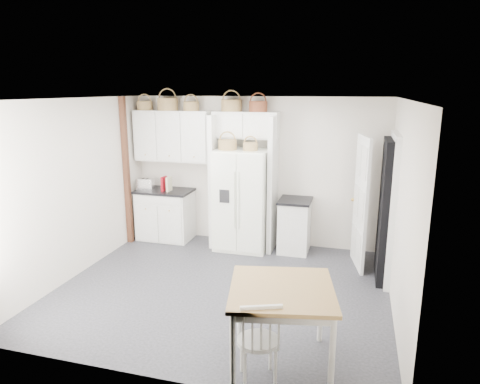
% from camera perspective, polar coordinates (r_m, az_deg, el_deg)
% --- Properties ---
extents(floor, '(4.50, 4.50, 0.00)m').
position_cam_1_polar(floor, '(6.15, -2.32, -12.70)').
color(floor, '#232328').
rests_on(floor, ground).
extents(ceiling, '(4.50, 4.50, 0.00)m').
position_cam_1_polar(ceiling, '(5.52, -2.59, 12.29)').
color(ceiling, white).
rests_on(ceiling, wall_back).
extents(wall_back, '(4.50, 0.00, 4.50)m').
position_cam_1_polar(wall_back, '(7.58, 2.20, 2.76)').
color(wall_back, beige).
rests_on(wall_back, floor).
extents(wall_left, '(0.00, 4.00, 4.00)m').
position_cam_1_polar(wall_left, '(6.72, -21.02, 0.45)').
color(wall_left, beige).
rests_on(wall_left, floor).
extents(wall_right, '(0.00, 4.00, 4.00)m').
position_cam_1_polar(wall_right, '(5.46, 20.65, -2.42)').
color(wall_right, beige).
rests_on(wall_right, floor).
extents(refrigerator, '(0.90, 0.72, 1.74)m').
position_cam_1_polar(refrigerator, '(7.35, 0.35, -1.02)').
color(refrigerator, white).
rests_on(refrigerator, floor).
extents(base_cab_left, '(0.96, 0.61, 0.89)m').
position_cam_1_polar(base_cab_left, '(8.04, -9.88, -3.07)').
color(base_cab_left, white).
rests_on(base_cab_left, floor).
extents(base_cab_right, '(0.50, 0.60, 0.88)m').
position_cam_1_polar(base_cab_right, '(7.38, 7.28, -4.57)').
color(base_cab_right, white).
rests_on(base_cab_right, floor).
extents(dining_table, '(1.19, 1.19, 0.84)m').
position_cam_1_polar(dining_table, '(4.49, 5.49, -17.40)').
color(dining_table, olive).
rests_on(dining_table, floor).
extents(windsor_chair, '(0.51, 0.49, 0.83)m').
position_cam_1_polar(windsor_chair, '(4.26, 2.46, -19.21)').
color(windsor_chair, white).
rests_on(windsor_chair, floor).
extents(counter_left, '(1.00, 0.65, 0.04)m').
position_cam_1_polar(counter_left, '(7.92, -10.01, 0.16)').
color(counter_left, black).
rests_on(counter_left, base_cab_left).
extents(counter_right, '(0.54, 0.64, 0.04)m').
position_cam_1_polar(counter_right, '(7.25, 7.39, -1.14)').
color(counter_right, black).
rests_on(counter_right, base_cab_right).
extents(toaster, '(0.31, 0.20, 0.20)m').
position_cam_1_polar(toaster, '(8.00, -12.50, 1.05)').
color(toaster, silver).
rests_on(toaster, counter_left).
extents(cookbook_red, '(0.05, 0.18, 0.26)m').
position_cam_1_polar(cookbook_red, '(7.81, -10.10, 1.09)').
color(cookbook_red, maroon).
rests_on(cookbook_red, counter_left).
extents(cookbook_cream, '(0.05, 0.18, 0.26)m').
position_cam_1_polar(cookbook_cream, '(7.77, -9.45, 1.05)').
color(cookbook_cream, beige).
rests_on(cookbook_cream, counter_left).
extents(basket_upper_a, '(0.28, 0.28, 0.16)m').
position_cam_1_polar(basket_upper_a, '(8.01, -12.58, 11.18)').
color(basket_upper_a, olive).
rests_on(basket_upper_a, upper_cabinet).
extents(basket_upper_b, '(0.37, 0.37, 0.22)m').
position_cam_1_polar(basket_upper_b, '(7.81, -9.62, 11.47)').
color(basket_upper_b, olive).
rests_on(basket_upper_b, upper_cabinet).
extents(basket_upper_c, '(0.28, 0.28, 0.16)m').
position_cam_1_polar(basket_upper_c, '(7.63, -6.53, 11.31)').
color(basket_upper_c, olive).
rests_on(basket_upper_c, upper_cabinet).
extents(basket_bridge_a, '(0.35, 0.35, 0.20)m').
position_cam_1_polar(basket_bridge_a, '(7.39, -1.15, 11.46)').
color(basket_bridge_a, olive).
rests_on(basket_bridge_a, bridge_cabinet).
extents(basket_bridge_b, '(0.31, 0.31, 0.18)m').
position_cam_1_polar(basket_bridge_b, '(7.27, 2.43, 11.33)').
color(basket_bridge_b, brown).
rests_on(basket_bridge_b, bridge_cabinet).
extents(basket_fridge_a, '(0.31, 0.31, 0.16)m').
position_cam_1_polar(basket_fridge_a, '(7.14, -1.67, 6.31)').
color(basket_fridge_a, olive).
rests_on(basket_fridge_a, refrigerator).
extents(basket_fridge_b, '(0.24, 0.24, 0.13)m').
position_cam_1_polar(basket_fridge_b, '(7.04, 1.39, 6.06)').
color(basket_fridge_b, olive).
rests_on(basket_fridge_b, refrigerator).
extents(upper_cabinet, '(1.40, 0.34, 0.90)m').
position_cam_1_polar(upper_cabinet, '(7.81, -8.91, 7.38)').
color(upper_cabinet, white).
rests_on(upper_cabinet, wall_back).
extents(bridge_cabinet, '(1.12, 0.34, 0.45)m').
position_cam_1_polar(bridge_cabinet, '(7.34, 0.79, 8.92)').
color(bridge_cabinet, white).
rests_on(bridge_cabinet, wall_back).
extents(fridge_panel_left, '(0.08, 0.60, 2.30)m').
position_cam_1_polar(fridge_panel_left, '(7.51, -3.25, 1.47)').
color(fridge_panel_left, white).
rests_on(fridge_panel_left, floor).
extents(fridge_panel_right, '(0.08, 0.60, 2.30)m').
position_cam_1_polar(fridge_panel_right, '(7.25, 4.41, 1.02)').
color(fridge_panel_right, white).
rests_on(fridge_panel_right, floor).
extents(trim_post, '(0.09, 0.09, 2.60)m').
position_cam_1_polar(trim_post, '(7.80, -14.90, 2.62)').
color(trim_post, '#442714').
rests_on(trim_post, floor).
extents(doorway_void, '(0.18, 0.85, 2.05)m').
position_cam_1_polar(doorway_void, '(6.49, 18.94, -2.34)').
color(doorway_void, black).
rests_on(doorway_void, floor).
extents(door_slab, '(0.21, 0.79, 2.05)m').
position_cam_1_polar(door_slab, '(6.80, 15.77, -1.40)').
color(door_slab, white).
rests_on(door_slab, floor).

